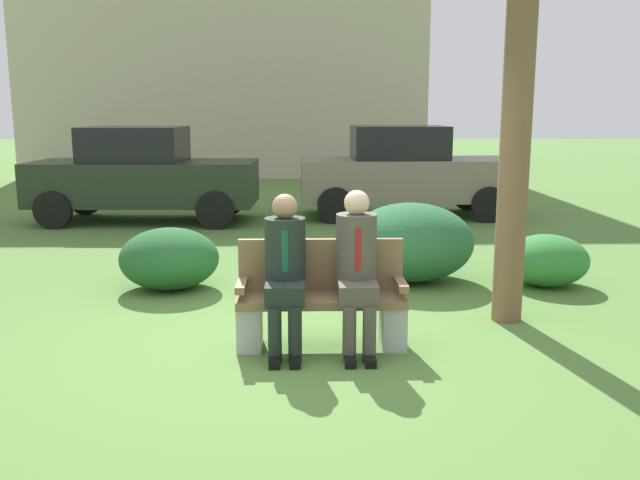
% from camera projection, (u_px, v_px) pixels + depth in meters
% --- Properties ---
extents(ground_plane, '(80.00, 80.00, 0.00)m').
position_uv_depth(ground_plane, '(281.00, 345.00, 5.91)').
color(ground_plane, '#527B38').
extents(park_bench, '(1.41, 0.44, 0.90)m').
position_uv_depth(park_bench, '(321.00, 300.00, 5.83)').
color(park_bench, brown).
rests_on(park_bench, ground).
extents(seated_man_left, '(0.34, 0.72, 1.31)m').
position_uv_depth(seated_man_left, '(285.00, 265.00, 5.65)').
color(seated_man_left, '#1E2823').
rests_on(seated_man_left, ground).
extents(seated_man_right, '(0.34, 0.72, 1.34)m').
position_uv_depth(seated_man_right, '(357.00, 263.00, 5.66)').
color(seated_man_right, '#4C473D').
rests_on(seated_man_right, ground).
extents(shrub_near_bench, '(0.94, 0.86, 0.59)m').
position_uv_depth(shrub_near_bench, '(547.00, 260.00, 7.83)').
color(shrub_near_bench, '#327F36').
rests_on(shrub_near_bench, ground).
extents(shrub_mid_lawn, '(1.47, 1.35, 0.92)m').
position_uv_depth(shrub_mid_lawn, '(411.00, 242.00, 8.04)').
color(shrub_mid_lawn, '#276037').
rests_on(shrub_mid_lawn, ground).
extents(shrub_far_lawn, '(1.10, 1.01, 0.69)m').
position_uv_depth(shrub_far_lawn, '(169.00, 259.00, 7.68)').
color(shrub_far_lawn, '#225829').
rests_on(shrub_far_lawn, ground).
extents(parked_car_near, '(3.96, 1.84, 1.68)m').
position_uv_depth(parked_car_near, '(143.00, 175.00, 12.17)').
color(parked_car_near, '#232D1E').
rests_on(parked_car_near, ground).
extents(parked_car_far, '(3.91, 1.73, 1.68)m').
position_uv_depth(parked_car_far, '(404.00, 172.00, 12.78)').
color(parked_car_far, slate).
rests_on(parked_car_far, ground).
extents(building_backdrop, '(12.28, 9.06, 9.39)m').
position_uv_depth(building_backdrop, '(234.00, 26.00, 23.08)').
color(building_backdrop, '#BEB39A').
rests_on(building_backdrop, ground).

